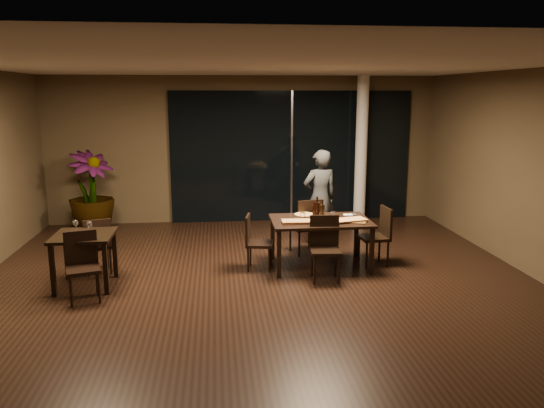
{
  "coord_description": "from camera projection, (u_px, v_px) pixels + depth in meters",
  "views": [
    {
      "loc": [
        -0.57,
        -6.95,
        2.64
      ],
      "look_at": [
        0.24,
        0.61,
        1.05
      ],
      "focal_mm": 35.0,
      "sensor_mm": 36.0,
      "label": 1
    }
  ],
  "objects": [
    {
      "name": "bottle_b",
      "position": [
        322.0,
        209.0,
        8.08
      ],
      "size": [
        0.07,
        0.07,
        0.31
      ],
      "primitive_type": null,
      "color": "black",
      "rests_on": "main_table"
    },
    {
      "name": "chair_main_right",
      "position": [
        379.0,
        233.0,
        8.28
      ],
      "size": [
        0.45,
        0.45,
        0.91
      ],
      "rotation": [
        0.0,
        0.0,
        -1.49
      ],
      "color": "black",
      "rests_on": "ground"
    },
    {
      "name": "side_table",
      "position": [
        84.0,
        243.0,
        7.28
      ],
      "size": [
        0.8,
        0.8,
        0.75
      ],
      "color": "black",
      "rests_on": "ground"
    },
    {
      "name": "diner",
      "position": [
        320.0,
        198.0,
        9.3
      ],
      "size": [
        0.64,
        0.49,
        1.69
      ],
      "primitive_type": "imported",
      "rotation": [
        0.0,
        0.0,
        3.35
      ],
      "color": "#2B2E30",
      "rests_on": "ground"
    },
    {
      "name": "tumbler_left",
      "position": [
        303.0,
        216.0,
        8.14
      ],
      "size": [
        0.08,
        0.08,
        0.09
      ],
      "primitive_type": "cylinder",
      "color": "white",
      "rests_on": "main_table"
    },
    {
      "name": "column",
      "position": [
        361.0,
        150.0,
        10.86
      ],
      "size": [
        0.24,
        0.24,
        3.0
      ],
      "primitive_type": "cylinder",
      "color": "silver",
      "rests_on": "ground"
    },
    {
      "name": "napkin_far",
      "position": [
        349.0,
        215.0,
        8.38
      ],
      "size": [
        0.18,
        0.11,
        0.01
      ],
      "primitive_type": "cube",
      "rotation": [
        0.0,
        0.0,
        0.04
      ],
      "color": "white",
      "rests_on": "main_table"
    },
    {
      "name": "wine_glass_a",
      "position": [
        76.0,
        227.0,
        7.32
      ],
      "size": [
        0.08,
        0.08,
        0.17
      ],
      "primitive_type": null,
      "color": "white",
      "rests_on": "side_table"
    },
    {
      "name": "wine_glass_b",
      "position": [
        90.0,
        228.0,
        7.23
      ],
      "size": [
        0.08,
        0.08,
        0.17
      ],
      "primitive_type": null,
      "color": "white",
      "rests_on": "side_table"
    },
    {
      "name": "bottle_c",
      "position": [
        317.0,
        207.0,
        8.14
      ],
      "size": [
        0.08,
        0.08,
        0.34
      ],
      "primitive_type": null,
      "color": "black",
      "rests_on": "main_table"
    },
    {
      "name": "chair_main_far",
      "position": [
        307.0,
        224.0,
        8.78
      ],
      "size": [
        0.54,
        0.54,
        0.94
      ],
      "rotation": [
        0.0,
        0.0,
        3.43
      ],
      "color": "black",
      "rests_on": "ground"
    },
    {
      "name": "ceiling",
      "position": [
        259.0,
        63.0,
        6.74
      ],
      "size": [
        8.0,
        8.0,
        0.04
      ],
      "primitive_type": "cube",
      "color": "silver",
      "rests_on": "wall_back"
    },
    {
      "name": "wall_back",
      "position": [
        243.0,
        150.0,
        11.0
      ],
      "size": [
        8.0,
        0.1,
        3.0
      ],
      "primitive_type": "cube",
      "color": "#443724",
      "rests_on": "ground"
    },
    {
      "name": "ground",
      "position": [
        260.0,
        287.0,
        7.36
      ],
      "size": [
        8.0,
        8.0,
        0.0
      ],
      "primitive_type": "plane",
      "color": "black",
      "rests_on": "ground"
    },
    {
      "name": "chair_main_left",
      "position": [
        255.0,
        239.0,
        8.05
      ],
      "size": [
        0.45,
        0.45,
        0.84
      ],
      "rotation": [
        0.0,
        0.0,
        1.4
      ],
      "color": "black",
      "rests_on": "ground"
    },
    {
      "name": "chair_side_far",
      "position": [
        98.0,
        243.0,
        7.83
      ],
      "size": [
        0.49,
        0.49,
        0.85
      ],
      "rotation": [
        0.0,
        0.0,
        3.45
      ],
      "color": "black",
      "rests_on": "ground"
    },
    {
      "name": "window_panel",
      "position": [
        291.0,
        157.0,
        11.04
      ],
      "size": [
        5.0,
        0.06,
        2.7
      ],
      "primitive_type": "cube",
      "color": "black",
      "rests_on": "ground"
    },
    {
      "name": "napkin_near",
      "position": [
        358.0,
        220.0,
        8.06
      ],
      "size": [
        0.19,
        0.12,
        0.01
      ],
      "primitive_type": "cube",
      "rotation": [
        0.0,
        0.0,
        0.1
      ],
      "color": "white",
      "rests_on": "main_table"
    },
    {
      "name": "pizza_board_left",
      "position": [
        299.0,
        222.0,
        7.89
      ],
      "size": [
        0.52,
        0.27,
        0.01
      ],
      "primitive_type": "cube",
      "rotation": [
        0.0,
        0.0,
        -0.03
      ],
      "color": "#432915",
      "rests_on": "main_table"
    },
    {
      "name": "round_pizza",
      "position": [
        304.0,
        215.0,
        8.38
      ],
      "size": [
        0.31,
        0.31,
        0.01
      ],
      "primitive_type": "cylinder",
      "color": "#AB3413",
      "rests_on": "main_table"
    },
    {
      "name": "wall_front",
      "position": [
        316.0,
        291.0,
        3.11
      ],
      "size": [
        8.0,
        0.1,
        3.0
      ],
      "primitive_type": "cube",
      "color": "#443724",
      "rests_on": "ground"
    },
    {
      "name": "chair_side_near",
      "position": [
        82.0,
        262.0,
        6.86
      ],
      "size": [
        0.51,
        0.51,
        0.89
      ],
      "rotation": [
        0.0,
        0.0,
        0.29
      ],
      "color": "black",
      "rests_on": "ground"
    },
    {
      "name": "pizza_board_right",
      "position": [
        349.0,
        221.0,
        7.97
      ],
      "size": [
        0.57,
        0.44,
        0.01
      ],
      "primitive_type": "cube",
      "rotation": [
        0.0,
        0.0,
        -0.42
      ],
      "color": "#4B3318",
      "rests_on": "main_table"
    },
    {
      "name": "tumbler_right",
      "position": [
        334.0,
        214.0,
        8.25
      ],
      "size": [
        0.08,
        0.08,
        0.09
      ],
      "primitive_type": "cylinder",
      "color": "white",
      "rests_on": "main_table"
    },
    {
      "name": "main_table",
      "position": [
        320.0,
        224.0,
        8.11
      ],
      "size": [
        1.5,
        1.0,
        0.75
      ],
      "color": "black",
      "rests_on": "ground"
    },
    {
      "name": "side_napkin",
      "position": [
        86.0,
        237.0,
        7.07
      ],
      "size": [
        0.2,
        0.14,
        0.01
      ],
      "primitive_type": "cube",
      "rotation": [
        0.0,
        0.0,
        0.17
      ],
      "color": "white",
      "rests_on": "side_table"
    },
    {
      "name": "chair_main_near",
      "position": [
        325.0,
        244.0,
        7.62
      ],
      "size": [
        0.46,
        0.46,
        0.92
      ],
      "rotation": [
        0.0,
        0.0,
        -0.08
      ],
      "color": "black",
      "rests_on": "ground"
    },
    {
      "name": "oblong_pizza_left",
      "position": [
        299.0,
        221.0,
        7.88
      ],
      "size": [
        0.5,
        0.24,
        0.02
      ],
      "primitive_type": null,
      "rotation": [
        0.0,
        0.0,
        -0.04
      ],
      "color": "maroon",
      "rests_on": "pizza_board_left"
    },
    {
      "name": "oblong_pizza_right",
      "position": [
        349.0,
        220.0,
        7.97
      ],
      "size": [
        0.53,
        0.34,
        0.02
      ],
      "primitive_type": null,
      "rotation": [
        0.0,
        0.0,
        0.23
      ],
      "color": "maroon",
      "rests_on": "pizza_board_right"
    },
    {
      "name": "potted_plant",
      "position": [
        91.0,
        192.0,
        10.2
      ],
      "size": [
        1.21,
        1.21,
        1.57
      ],
      "primitive_type": "imported",
      "rotation": [
        0.0,
        0.0,
        0.83
      ],
      "color": "#1C4A18",
      "rests_on": "ground"
    },
    {
      "name": "bottle_a",
      "position": [
        314.0,
        210.0,
        8.14
      ],
      "size": [
        0.06,
        0.06,
        0.27
      ],
      "primitive_type": null,
      "color": "black",
      "rests_on": "main_table"
    }
  ]
}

